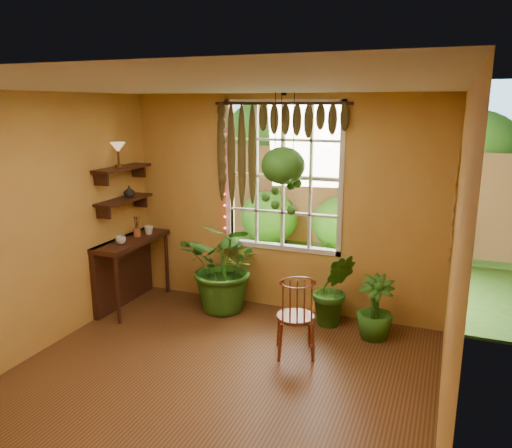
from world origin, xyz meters
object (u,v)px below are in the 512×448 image
Objects in this scene: windsor_chair at (296,328)px; potted_plant_left at (226,266)px; hanging_basket at (283,168)px; counter_ledge at (126,264)px; potted_plant_mid at (333,289)px.

potted_plant_left reaches higher than windsor_chair.
hanging_basket is at bearing 2.80° from potted_plant_left.
counter_ledge is 1.13× the size of windsor_chair.
counter_ledge is at bearing 146.66° from windsor_chair.
windsor_chair is 1.81m from hanging_basket.
potted_plant_mid is at bearing 7.72° from counter_ledge.
potted_plant_mid is at bearing 55.72° from windsor_chair.
potted_plant_mid is 1.55m from hanging_basket.
counter_ledge is at bearing -170.92° from hanging_basket.
windsor_chair reaches higher than potted_plant_mid.
potted_plant_left is at bearing 123.86° from windsor_chair.
windsor_chair is at bearing -62.18° from hanging_basket.
counter_ledge is 1.34× the size of potted_plant_mid.
windsor_chair is at bearing -34.48° from potted_plant_left.
hanging_basket is (-0.63, -0.04, 1.41)m from potted_plant_mid.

